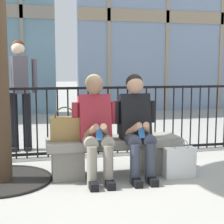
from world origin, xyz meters
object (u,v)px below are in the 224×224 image
bystander_at_railing (19,86)px  handbag_on_bench (65,128)px  stone_bench (114,152)px  seated_person_with_phone (96,124)px  seated_person_companion (136,122)px  shopping_bag (179,162)px

bystander_at_railing → handbag_on_bench: bearing=-70.2°
handbag_on_bench → stone_bench: bearing=1.0°
bystander_at_railing → seated_person_with_phone: bearing=-61.8°
stone_bench → seated_person_companion: (0.24, -0.13, 0.38)m
stone_bench → shopping_bag: size_ratio=3.46×
seated_person_companion → shopping_bag: seated_person_companion is taller
seated_person_with_phone → handbag_on_bench: size_ratio=3.09×
stone_bench → handbag_on_bench: 0.66m
stone_bench → shopping_bag: (0.73, -0.27, -0.09)m
stone_bench → bystander_at_railing: bystander_at_railing is taller
seated_person_with_phone → bystander_at_railing: bystander_at_railing is taller
seated_person_companion → bystander_at_railing: bystander_at_railing is taller
stone_bench → bystander_at_railing: 2.05m
seated_person_companion → handbag_on_bench: 0.83m
handbag_on_bench → seated_person_companion: bearing=-8.2°
stone_bench → shopping_bag: shopping_bag is taller
seated_person_companion → shopping_bag: 0.69m
seated_person_with_phone → seated_person_companion: bearing=0.0°
seated_person_companion → handbag_on_bench: seated_person_companion is taller
seated_person_with_phone → shopping_bag: bearing=-8.2°
handbag_on_bench → shopping_bag: 1.40m
shopping_bag → bystander_at_railing: (-1.87, 1.81, 0.82)m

